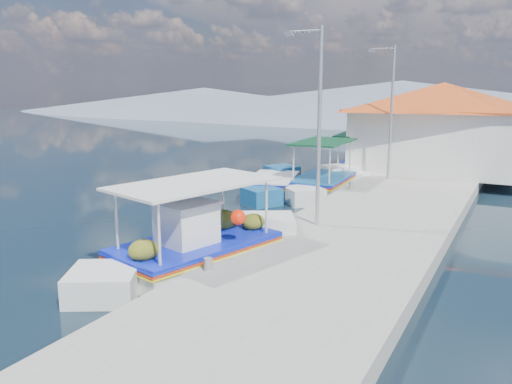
% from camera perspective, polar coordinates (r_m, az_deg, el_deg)
% --- Properties ---
extents(ground, '(160.00, 160.00, 0.00)m').
position_cam_1_polar(ground, '(17.19, -10.41, -4.82)').
color(ground, black).
rests_on(ground, ground).
extents(quay, '(5.00, 44.00, 0.50)m').
position_cam_1_polar(quay, '(19.93, 14.30, -1.95)').
color(quay, '#9C9A92').
rests_on(quay, ground).
extents(bollards, '(0.20, 17.20, 0.30)m').
position_cam_1_polar(bollards, '(19.72, 7.91, -0.65)').
color(bollards, '#A5A8AD').
rests_on(bollards, quay).
extents(main_caique, '(3.63, 7.56, 2.58)m').
position_cam_1_polar(main_caique, '(14.21, -6.42, -6.14)').
color(main_caique, silver).
rests_on(main_caique, ground).
extents(caique_green_canopy, '(2.25, 6.93, 2.59)m').
position_cam_1_polar(caique_green_canopy, '(23.86, 7.32, 0.88)').
color(caique_green_canopy, silver).
rests_on(caique_green_canopy, ground).
extents(caique_blue_hull, '(2.96, 6.25, 1.15)m').
position_cam_1_polar(caique_blue_hull, '(23.49, 1.94, 0.61)').
color(caique_blue_hull, '#155183').
rests_on(caique_blue_hull, ground).
extents(caique_far, '(2.55, 7.18, 2.53)m').
position_cam_1_polar(caique_far, '(28.39, 11.31, 2.65)').
color(caique_far, silver).
rests_on(caique_far, ground).
extents(harbor_building, '(10.49, 10.49, 4.40)m').
position_cam_1_polar(harbor_building, '(28.27, 19.52, 6.88)').
color(harbor_building, white).
rests_on(harbor_building, quay).
extents(lamp_post_near, '(1.21, 0.14, 6.00)m').
position_cam_1_polar(lamp_post_near, '(16.00, 6.61, 8.12)').
color(lamp_post_near, '#A5A8AD').
rests_on(lamp_post_near, quay).
extents(lamp_post_far, '(1.21, 0.14, 6.00)m').
position_cam_1_polar(lamp_post_far, '(24.60, 14.35, 9.08)').
color(lamp_post_far, '#A5A8AD').
rests_on(lamp_post_far, quay).
extents(mountain_ridge, '(171.40, 96.00, 5.50)m').
position_cam_1_polar(mountain_ridge, '(69.05, 24.92, 8.34)').
color(mountain_ridge, slate).
rests_on(mountain_ridge, ground).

